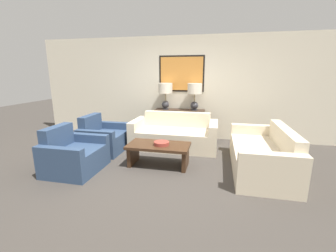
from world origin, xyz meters
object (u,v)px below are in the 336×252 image
couch_by_back_wall (174,136)px  coffee_table (159,150)px  console_table (179,124)px  table_lamp_right (195,92)px  table_lamp_left (165,92)px  couch_by_side (262,155)px  armchair_near_back_wall (104,139)px  armchair_near_camera (74,156)px  decorative_bowl (161,143)px

couch_by_back_wall → coffee_table: size_ratio=1.70×
console_table → table_lamp_right: bearing=0.0°
table_lamp_left → couch_by_side: table_lamp_left is taller
armchair_near_back_wall → table_lamp_right: bearing=33.9°
console_table → couch_by_side: 2.42m
table_lamp_left → armchair_near_back_wall: (-1.14, -1.28, -0.97)m
couch_by_side → armchair_near_back_wall: 3.32m
console_table → couch_by_back_wall: 0.71m
couch_by_side → armchair_near_camera: armchair_near_camera is taller
decorative_bowl → armchair_near_back_wall: 1.61m
table_lamp_right → coffee_table: bearing=-104.3°
table_lamp_right → armchair_near_back_wall: table_lamp_right is taller
console_table → decorative_bowl: bearing=-90.8°
console_table → armchair_near_back_wall: size_ratio=1.32×
console_table → decorative_bowl: 1.85m
console_table → coffee_table: (-0.09, -1.82, -0.09)m
table_lamp_left → armchair_near_camera: bearing=-115.7°
coffee_table → armchair_near_back_wall: (-1.43, 0.55, -0.03)m
table_lamp_left → console_table: bearing=0.0°
couch_by_side → decorative_bowl: size_ratio=6.88×
coffee_table → couch_by_side: bearing=5.9°
couch_by_back_wall → armchair_near_back_wall: (-1.52, -0.58, -0.00)m
table_lamp_right → console_table: bearing=180.0°
console_table → table_lamp_left: 0.94m
couch_by_back_wall → armchair_near_back_wall: bearing=-159.2°
decorative_bowl → table_lamp_left: bearing=100.9°
table_lamp_left → coffee_table: (0.29, -1.82, -0.94)m
console_table → table_lamp_left: bearing=180.0°
armchair_near_back_wall → decorative_bowl: bearing=-20.9°
couch_by_back_wall → armchair_near_back_wall: 1.62m
table_lamp_right → armchair_near_camera: 3.19m
armchair_near_back_wall → coffee_table: bearing=-20.9°
table_lamp_right → coffee_table: 2.10m
table_lamp_right → couch_by_back_wall: 1.25m
table_lamp_left → coffee_table: 2.07m
couch_by_back_wall → armchair_near_camera: bearing=-132.3°
armchair_near_back_wall → couch_by_side: bearing=-6.1°
table_lamp_right → armchair_near_back_wall: (-1.90, -1.28, -0.97)m
coffee_table → couch_by_back_wall: bearing=85.6°
couch_by_back_wall → armchair_near_back_wall: armchair_near_back_wall is taller
coffee_table → armchair_near_back_wall: size_ratio=1.19×
console_table → coffee_table: console_table is taller
couch_by_back_wall → couch_by_side: (1.79, -0.93, 0.00)m
console_table → couch_by_side: couch_by_side is taller
table_lamp_left → armchair_near_back_wall: bearing=-131.8°
armchair_near_camera → armchair_near_back_wall: bearing=90.0°
table_lamp_right → armchair_near_camera: (-1.90, -2.37, -0.97)m
console_table → coffee_table: bearing=-92.7°
console_table → armchair_near_back_wall: 1.99m
console_table → couch_by_side: (1.79, -1.63, -0.11)m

